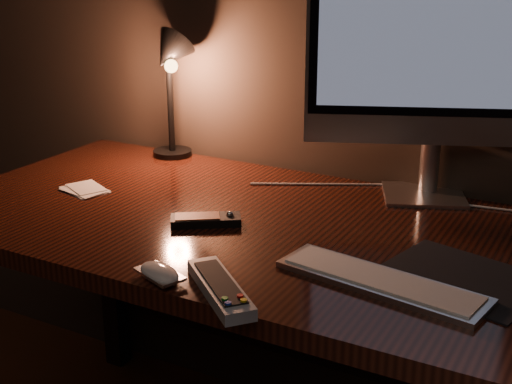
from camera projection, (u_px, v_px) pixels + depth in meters
The scene contains 10 objects.
desk at pixel (290, 267), 1.64m from camera, with size 1.60×0.75×0.75m.
monitor at pixel (435, 46), 1.59m from camera, with size 0.55×0.26×0.61m.
keyboard at pixel (381, 281), 1.27m from camera, with size 0.39×0.11×0.01m, color silver.
mousepad at pixel (461, 278), 1.29m from camera, with size 0.28×0.22×0.00m, color black.
mouse at pixel (160, 275), 1.29m from camera, with size 0.10×0.05×0.02m, color white.
media_remote at pixel (206, 220), 1.54m from camera, with size 0.16×0.13×0.03m.
tv_remote at pixel (220, 288), 1.23m from camera, with size 0.20×0.19×0.03m.
papers at pixel (85, 189), 1.75m from camera, with size 0.12×0.08×0.01m, color white.
desk_lamp at pixel (170, 71), 1.92m from camera, with size 0.17×0.19×0.37m.
cable at pixel (379, 195), 1.72m from camera, with size 0.01×0.01×0.64m, color white.
Camera 1 is at (0.65, 0.58, 1.32)m, focal length 50.00 mm.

